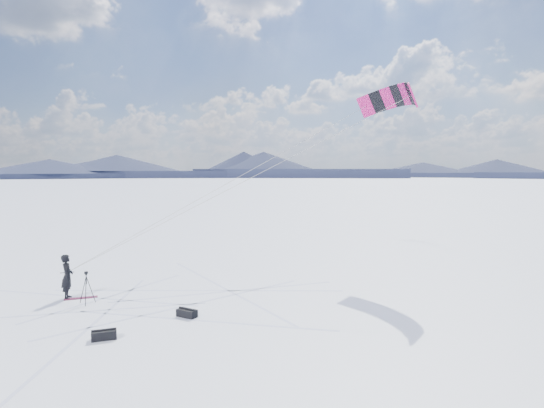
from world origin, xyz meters
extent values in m
plane|color=white|center=(0.00, 0.00, 0.00)|extent=(1800.00, 1800.00, 0.00)
cube|color=#191E39|center=(188.09, 258.89, 2.17)|extent=(147.80, 124.57, 4.34)
cone|color=#191E39|center=(188.09, 258.89, 4.34)|extent=(89.40, 89.40, 8.00)
cube|color=#191E39|center=(98.89, 304.34, 2.17)|extent=(156.56, 89.15, 4.34)
cone|color=#191E39|center=(98.89, 304.34, 4.34)|extent=(80.64, 80.64, 8.00)
cube|color=#191E39|center=(0.00, 320.00, 2.17)|extent=(150.00, 45.00, 4.34)
cone|color=#191E39|center=(0.00, 320.00, 4.34)|extent=(64.00, 64.00, 8.00)
cube|color=#191E39|center=(-98.89, 304.34, 2.17)|extent=(156.56, 89.15, 4.34)
cone|color=#191E39|center=(-98.89, 304.34, 4.34)|extent=(80.64, 80.64, 8.00)
cube|color=#B0B9DB|center=(-1.60, 0.60, 0.00)|extent=(6.45, 7.79, 0.01)
cube|color=#B0B9DB|center=(0.10, 2.90, 0.00)|extent=(11.66, 3.07, 0.01)
cube|color=#B0B9DB|center=(1.80, -2.80, 0.00)|extent=(1.27, 5.91, 0.01)
cube|color=#B0B9DB|center=(3.50, -0.50, 0.00)|extent=(6.52, 4.83, 0.01)
cube|color=#B0B9DB|center=(5.20, 1.80, 0.00)|extent=(8.85, 4.87, 0.01)
imported|color=black|center=(-1.15, 2.99, 0.00)|extent=(0.51, 0.72, 1.89)
cube|color=maroon|center=(-0.60, 2.87, 0.02)|extent=(1.35, 0.45, 0.04)
cylinder|color=black|center=(-0.04, 2.10, 0.57)|extent=(0.33, 0.21, 1.15)
cylinder|color=black|center=(-0.34, 2.10, 0.57)|extent=(0.34, 0.21, 1.15)
cylinder|color=black|center=(-0.19, 1.84, 0.57)|extent=(0.03, 0.37, 1.15)
cylinder|color=black|center=(-0.19, 2.01, 0.98)|extent=(0.03, 0.03, 0.34)
cube|color=black|center=(-0.19, 2.01, 1.20)|extent=(0.09, 0.09, 0.05)
cube|color=black|center=(-0.19, 2.01, 1.29)|extent=(0.15, 0.14, 0.10)
cylinder|color=black|center=(-0.19, 2.10, 1.29)|extent=(0.07, 0.10, 0.07)
cube|color=black|center=(1.16, -2.22, 0.15)|extent=(0.82, 0.48, 0.29)
cylinder|color=black|center=(1.16, -2.22, 0.31)|extent=(0.73, 0.19, 0.07)
cube|color=black|center=(3.80, -0.45, 0.14)|extent=(0.81, 0.77, 0.28)
cylinder|color=black|center=(3.80, -0.45, 0.30)|extent=(0.60, 0.53, 0.09)
cube|color=#BB1568|center=(14.78, 3.46, 9.10)|extent=(0.92, 0.81, 1.32)
cube|color=black|center=(15.01, 4.13, 9.27)|extent=(0.79, 0.85, 1.26)
cube|color=#BB1568|center=(15.10, 4.86, 9.37)|extent=(0.64, 0.86, 1.19)
cube|color=black|center=(15.05, 5.61, 9.41)|extent=(0.74, 0.86, 1.12)
cube|color=#BB1568|center=(14.86, 6.34, 9.37)|extent=(0.88, 0.84, 1.19)
cube|color=black|center=(14.54, 7.01, 9.27)|extent=(1.00, 0.78, 1.26)
cube|color=#BB1568|center=(14.11, 7.57, 9.10)|extent=(1.10, 0.69, 1.32)
cylinder|color=#979798|center=(6.82, 3.22, 5.11)|extent=(15.93, 0.49, 8.00)
cylinder|color=#979798|center=(6.48, 5.28, 5.11)|extent=(15.27, 4.61, 8.00)
cylinder|color=black|center=(-1.15, 2.99, 1.12)|extent=(0.55, 0.12, 0.03)
camera|label=1|loc=(3.71, -17.24, 5.45)|focal=30.00mm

